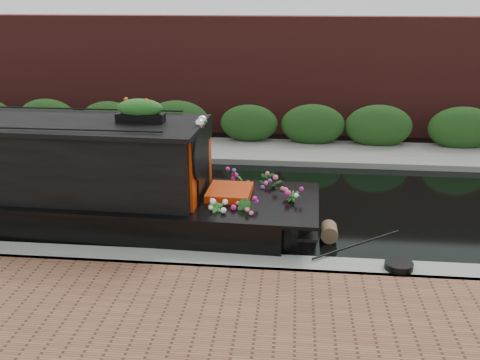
# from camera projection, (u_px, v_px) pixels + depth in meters

# --- Properties ---
(ground) EXTENTS (80.00, 80.00, 0.00)m
(ground) POSITION_uv_depth(u_px,v_px,m) (226.00, 203.00, 12.76)
(ground) COLOR black
(ground) RESTS_ON ground
(near_bank_coping) EXTENTS (40.00, 0.60, 0.50)m
(near_bank_coping) POSITION_uv_depth(u_px,v_px,m) (202.00, 271.00, 9.66)
(near_bank_coping) COLOR gray
(near_bank_coping) RESTS_ON ground
(far_bank_path) EXTENTS (40.00, 2.40, 0.34)m
(far_bank_path) POSITION_uv_depth(u_px,v_px,m) (243.00, 153.00, 16.70)
(far_bank_path) COLOR gray
(far_bank_path) RESTS_ON ground
(far_hedge) EXTENTS (40.00, 1.10, 2.80)m
(far_hedge) POSITION_uv_depth(u_px,v_px,m) (245.00, 146.00, 17.54)
(far_hedge) COLOR #1C4216
(far_hedge) RESTS_ON ground
(far_brick_wall) EXTENTS (40.00, 1.00, 8.00)m
(far_brick_wall) POSITION_uv_depth(u_px,v_px,m) (251.00, 130.00, 19.51)
(far_brick_wall) COLOR #541F1C
(far_brick_wall) RESTS_ON ground
(rope_fender) EXTENTS (0.35, 0.45, 0.35)m
(rope_fender) POSITION_uv_depth(u_px,v_px,m) (329.00, 232.00, 10.83)
(rope_fender) COLOR brown
(rope_fender) RESTS_ON ground
(coiled_mooring_rope) EXTENTS (0.49, 0.49, 0.12)m
(coiled_mooring_rope) POSITION_uv_depth(u_px,v_px,m) (399.00, 265.00, 9.21)
(coiled_mooring_rope) COLOR black
(coiled_mooring_rope) RESTS_ON near_bank_coping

